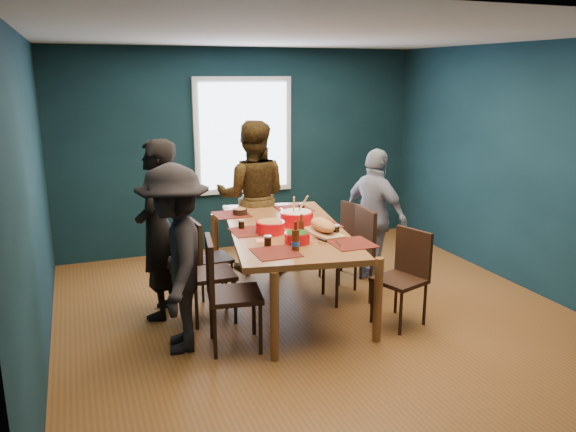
% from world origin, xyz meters
% --- Properties ---
extents(room, '(5.01, 5.01, 2.71)m').
position_xyz_m(room, '(0.00, 0.27, 1.37)').
color(room, brown).
rests_on(room, ground).
extents(dining_table, '(1.50, 2.40, 0.85)m').
position_xyz_m(dining_table, '(-0.21, 0.28, 0.77)').
color(dining_table, brown).
rests_on(dining_table, floor).
extents(chair_left_far, '(0.42, 0.42, 0.85)m').
position_xyz_m(chair_left_far, '(-0.93, 0.86, 0.50)').
color(chair_left_far, black).
rests_on(chair_left_far, floor).
extents(chair_left_mid, '(0.45, 0.45, 0.97)m').
position_xyz_m(chair_left_mid, '(-1.10, 0.25, 0.57)').
color(chair_left_mid, black).
rests_on(chair_left_mid, floor).
extents(chair_left_near, '(0.52, 0.52, 1.01)m').
position_xyz_m(chair_left_near, '(-1.04, -0.37, 0.59)').
color(chair_left_near, black).
rests_on(chair_left_near, floor).
extents(chair_right_far, '(0.49, 0.49, 0.89)m').
position_xyz_m(chair_right_far, '(0.76, 0.85, 0.52)').
color(chair_right_far, black).
rests_on(chair_right_far, floor).
extents(chair_right_mid, '(0.47, 0.47, 0.99)m').
position_xyz_m(chair_right_mid, '(0.56, 0.23, 0.58)').
color(chair_right_mid, black).
rests_on(chair_right_mid, floor).
extents(chair_right_near, '(0.52, 0.52, 0.92)m').
position_xyz_m(chair_right_near, '(0.73, -0.47, 0.54)').
color(chair_right_near, black).
rests_on(chair_right_near, floor).
extents(person_far_left, '(0.64, 0.76, 1.77)m').
position_xyz_m(person_far_left, '(-1.45, 0.54, 0.88)').
color(person_far_left, black).
rests_on(person_far_left, floor).
extents(person_back, '(1.08, 0.97, 1.83)m').
position_xyz_m(person_back, '(-0.18, 1.53, 0.92)').
color(person_back, black).
rests_on(person_back, floor).
extents(person_right, '(0.64, 0.98, 1.55)m').
position_xyz_m(person_right, '(1.01, 0.63, 0.78)').
color(person_right, white).
rests_on(person_right, floor).
extents(person_near_left, '(0.78, 1.15, 1.65)m').
position_xyz_m(person_near_left, '(-1.42, -0.23, 0.82)').
color(person_near_left, black).
rests_on(person_near_left, floor).
extents(bowl_salad, '(0.28, 0.28, 0.12)m').
position_xyz_m(bowl_salad, '(-0.42, 0.17, 0.91)').
color(bowl_salad, red).
rests_on(bowl_salad, dining_table).
extents(bowl_dumpling, '(0.34, 0.34, 0.32)m').
position_xyz_m(bowl_dumpling, '(-0.07, 0.36, 0.93)').
color(bowl_dumpling, red).
rests_on(bowl_dumpling, dining_table).
extents(bowl_herbs, '(0.24, 0.24, 0.10)m').
position_xyz_m(bowl_herbs, '(-0.30, -0.24, 0.90)').
color(bowl_herbs, red).
rests_on(bowl_herbs, dining_table).
extents(cutting_board, '(0.31, 0.64, 0.14)m').
position_xyz_m(cutting_board, '(0.06, -0.02, 0.91)').
color(cutting_board, tan).
rests_on(cutting_board, dining_table).
extents(small_bowl, '(0.16, 0.16, 0.07)m').
position_xyz_m(small_bowl, '(-0.49, 0.98, 0.89)').
color(small_bowl, black).
rests_on(small_bowl, dining_table).
extents(beer_bottle_a, '(0.07, 0.07, 0.26)m').
position_xyz_m(beer_bottle_a, '(-0.40, -0.44, 0.94)').
color(beer_bottle_a, '#4C1F0D').
rests_on(beer_bottle_a, dining_table).
extents(beer_bottle_b, '(0.06, 0.06, 0.22)m').
position_xyz_m(beer_bottle_b, '(-0.18, -0.04, 0.93)').
color(beer_bottle_b, '#4C1F0D').
rests_on(beer_bottle_b, dining_table).
extents(cola_glass_a, '(0.07, 0.07, 0.10)m').
position_xyz_m(cola_glass_a, '(-0.58, -0.23, 0.90)').
color(cola_glass_a, black).
rests_on(cola_glass_a, dining_table).
extents(cola_glass_b, '(0.07, 0.07, 0.09)m').
position_xyz_m(cola_glass_b, '(0.16, -0.10, 0.90)').
color(cola_glass_b, black).
rests_on(cola_glass_b, dining_table).
extents(cola_glass_c, '(0.08, 0.08, 0.11)m').
position_xyz_m(cola_glass_c, '(0.17, 0.82, 0.91)').
color(cola_glass_c, black).
rests_on(cola_glass_c, dining_table).
extents(cola_glass_d, '(0.06, 0.06, 0.09)m').
position_xyz_m(cola_glass_d, '(-0.64, 0.41, 0.90)').
color(cola_glass_d, black).
rests_on(cola_glass_d, dining_table).
extents(napkin_a, '(0.17, 0.17, 0.00)m').
position_xyz_m(napkin_a, '(0.13, 0.31, 0.85)').
color(napkin_a, '#FF796B').
rests_on(napkin_a, dining_table).
extents(napkin_b, '(0.14, 0.14, 0.00)m').
position_xyz_m(napkin_b, '(-0.57, -0.05, 0.85)').
color(napkin_b, '#FF796B').
rests_on(napkin_b, dining_table).
extents(napkin_c, '(0.18, 0.18, 0.00)m').
position_xyz_m(napkin_c, '(0.17, -0.45, 0.85)').
color(napkin_c, '#FF796B').
rests_on(napkin_c, dining_table).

